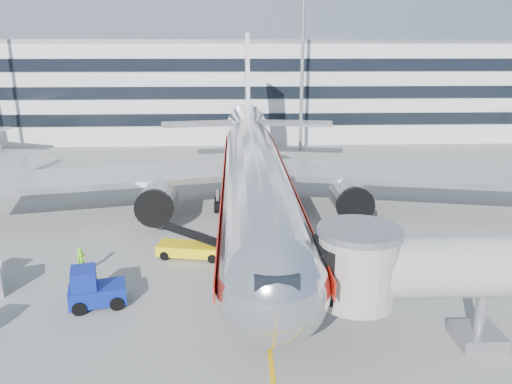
{
  "coord_description": "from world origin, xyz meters",
  "views": [
    {
      "loc": [
        -1.59,
        -29.59,
        14.26
      ],
      "look_at": [
        -0.05,
        6.07,
        4.0
      ],
      "focal_mm": 35.0,
      "sensor_mm": 36.0,
      "label": 1
    }
  ],
  "objects_px": {
    "belt_loader": "(191,248)",
    "baggage_tug": "(93,289)",
    "main_jet": "(254,171)",
    "ramp_worker": "(81,261)"
  },
  "relations": [
    {
      "from": "belt_loader",
      "to": "baggage_tug",
      "type": "bearing_deg",
      "value": -126.32
    },
    {
      "from": "main_jet",
      "to": "belt_loader",
      "type": "xyz_separation_m",
      "value": [
        -4.76,
        -8.29,
        -3.56
      ]
    },
    {
      "from": "main_jet",
      "to": "ramp_worker",
      "type": "relative_size",
      "value": 27.31
    },
    {
      "from": "main_jet",
      "to": "baggage_tug",
      "type": "relative_size",
      "value": 14.57
    },
    {
      "from": "main_jet",
      "to": "baggage_tug",
      "type": "distance_m",
      "value": 18.26
    },
    {
      "from": "belt_loader",
      "to": "baggage_tug",
      "type": "height_order",
      "value": "belt_loader"
    },
    {
      "from": "main_jet",
      "to": "baggage_tug",
      "type": "bearing_deg",
      "value": -122.89
    },
    {
      "from": "main_jet",
      "to": "ramp_worker",
      "type": "bearing_deg",
      "value": -137.2
    },
    {
      "from": "main_jet",
      "to": "belt_loader",
      "type": "bearing_deg",
      "value": -119.87
    },
    {
      "from": "baggage_tug",
      "to": "ramp_worker",
      "type": "bearing_deg",
      "value": 114.23
    }
  ]
}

